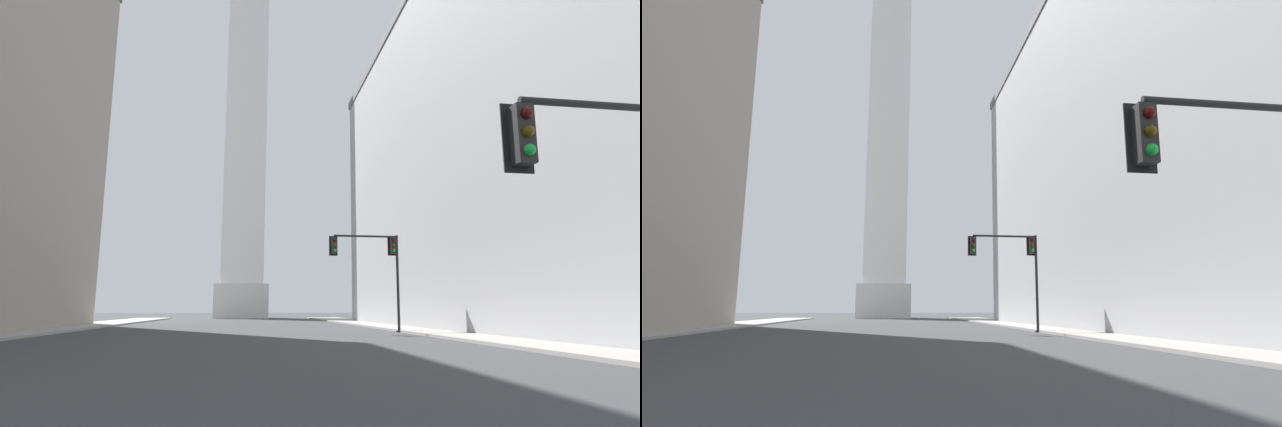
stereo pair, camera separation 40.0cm
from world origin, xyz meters
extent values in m
cube|color=gray|center=(-13.20, 30.62, 0.07)|extent=(5.00, 102.07, 0.15)
cube|color=gray|center=(13.20, 30.62, 0.07)|extent=(5.00, 102.07, 0.15)
cube|color=#9E9EA0|center=(25.04, 30.97, 13.64)|extent=(22.96, 56.82, 27.29)
cube|color=silver|center=(0.00, 85.05, 2.77)|extent=(8.79, 8.79, 5.53)
cube|color=white|center=(0.00, 85.05, 37.38)|extent=(7.03, 7.03, 63.69)
cube|color=black|center=(5.47, 6.79, 4.56)|extent=(0.34, 0.34, 1.10)
cube|color=black|center=(5.47, 6.97, 4.56)|extent=(0.58, 0.03, 1.32)
sphere|color=#410907|center=(5.47, 6.60, 4.91)|extent=(0.22, 0.22, 0.22)
sphere|color=#483506|center=(5.47, 6.60, 4.56)|extent=(0.22, 0.22, 0.22)
sphere|color=green|center=(5.47, 6.60, 4.22)|extent=(0.22, 0.22, 0.22)
cylinder|color=black|center=(10.69, 31.31, 3.21)|extent=(0.18, 0.18, 6.41)
cylinder|color=#262626|center=(10.69, 31.31, 0.05)|extent=(0.40, 0.40, 0.10)
cube|color=black|center=(10.40, 31.31, 5.71)|extent=(0.37, 0.37, 1.10)
cube|color=black|center=(10.39, 31.49, 5.71)|extent=(0.58, 0.09, 1.32)
sphere|color=#410907|center=(10.42, 31.12, 6.05)|extent=(0.22, 0.22, 0.22)
sphere|color=#483506|center=(10.42, 31.12, 5.71)|extent=(0.22, 0.22, 0.22)
sphere|color=green|center=(10.42, 31.12, 5.37)|extent=(0.22, 0.22, 0.22)
cylinder|color=black|center=(8.54, 31.31, 6.31)|extent=(4.32, 0.14, 0.14)
sphere|color=black|center=(10.69, 31.31, 6.31)|extent=(0.18, 0.18, 0.18)
cube|color=black|center=(6.38, 31.31, 5.64)|extent=(0.37, 0.37, 1.10)
cube|color=black|center=(6.36, 31.49, 5.64)|extent=(0.58, 0.09, 1.32)
sphere|color=#410907|center=(6.40, 31.12, 5.98)|extent=(0.22, 0.22, 0.22)
sphere|color=#483506|center=(6.40, 31.12, 5.64)|extent=(0.22, 0.22, 0.22)
sphere|color=green|center=(6.40, 31.12, 5.30)|extent=(0.22, 0.22, 0.22)
camera|label=1|loc=(0.62, -1.10, 1.49)|focal=28.00mm
camera|label=2|loc=(1.02, -1.16, 1.49)|focal=28.00mm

